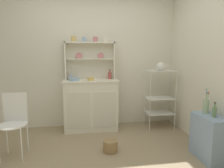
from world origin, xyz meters
name	(u,v)px	position (x,y,z in m)	size (l,w,h in m)	color
wall_back	(92,61)	(0.00, 1.62, 1.25)	(3.84, 0.05, 2.50)	silver
hutch_cabinet	(91,104)	(-0.03, 1.37, 0.47)	(0.97, 0.45, 0.92)	silver
hutch_shelf_unit	(90,58)	(-0.03, 1.53, 1.31)	(0.90, 0.18, 0.68)	silver
bakers_rack	(160,93)	(1.23, 1.27, 0.65)	(0.50, 0.34, 1.08)	silver
side_shelf_blue	(210,138)	(1.44, 0.09, 0.29)	(0.28, 0.48, 0.58)	#849EBC
wire_chair	(14,118)	(-1.08, 0.56, 0.52)	(0.36, 0.36, 0.85)	white
floor_basket	(110,146)	(0.20, 0.47, 0.08)	(0.20, 0.20, 0.17)	#93754C
cup_gold_0	(73,39)	(-0.32, 1.49, 1.64)	(0.09, 0.08, 0.09)	#DBB760
cup_sky_1	(84,40)	(-0.13, 1.49, 1.63)	(0.08, 0.07, 0.08)	#8EB2D1
cup_rose_2	(95,39)	(0.06, 1.49, 1.64)	(0.09, 0.08, 0.09)	#D17A84
cup_cream_3	(106,40)	(0.26, 1.49, 1.64)	(0.08, 0.07, 0.09)	silver
bowl_mixing_large	(74,79)	(-0.32, 1.29, 0.94)	(0.17, 0.17, 0.05)	#8EB2D1
bowl_floral_medium	(91,79)	(-0.03, 1.29, 0.94)	(0.12, 0.12, 0.06)	#DBB760
jam_bottle	(110,75)	(0.32, 1.45, 0.98)	(0.06, 0.06, 0.18)	#B74C47
utensil_jar	(71,77)	(-0.39, 1.45, 0.97)	(0.08, 0.08, 0.22)	#B2B7C6
porcelain_teapot	(161,66)	(1.23, 1.27, 1.16)	(0.24, 0.15, 0.17)	white
flower_vase	(206,105)	(1.44, 0.21, 0.69)	(0.08, 0.08, 0.34)	#9EB78E
oil_bottle	(214,111)	(1.44, 0.04, 0.66)	(0.05, 0.05, 0.19)	#6B8C60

